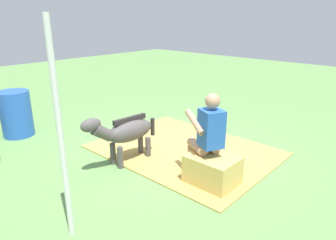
{
  "coord_description": "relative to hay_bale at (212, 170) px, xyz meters",
  "views": [
    {
      "loc": [
        -3.29,
        3.69,
        2.27
      ],
      "look_at": [
        0.09,
        -0.03,
        0.55
      ],
      "focal_mm": 33.14,
      "sensor_mm": 36.0,
      "label": 1
    }
  ],
  "objects": [
    {
      "name": "ground_plane",
      "position": [
        1.16,
        -0.42,
        -0.21
      ],
      "size": [
        24.0,
        24.0,
        0.0
      ],
      "primitive_type": "plane",
      "color": "#608C4C"
    },
    {
      "name": "hay_patch",
      "position": [
        1.0,
        -0.61,
        -0.2
      ],
      "size": [
        2.98,
        2.26,
        0.02
      ],
      "primitive_type": "cube",
      "color": "tan",
      "rests_on": "ground"
    },
    {
      "name": "hay_bale",
      "position": [
        0.0,
        0.0,
        0.0
      ],
      "size": [
        0.67,
        0.53,
        0.42
      ],
      "primitive_type": "cube",
      "color": "tan",
      "rests_on": "ground"
    },
    {
      "name": "person_seated",
      "position": [
        0.15,
        -0.05,
        0.5
      ],
      "size": [
        0.72,
        0.59,
        1.3
      ],
      "color": "tan",
      "rests_on": "ground"
    },
    {
      "name": "pony_standing",
      "position": [
        1.41,
        0.36,
        0.31
      ],
      "size": [
        0.38,
        1.35,
        0.88
      ],
      "color": "#4C4747",
      "rests_on": "ground"
    },
    {
      "name": "water_barrel",
      "position": [
        3.89,
        1.02,
        0.24
      ],
      "size": [
        0.58,
        0.58,
        0.89
      ],
      "primitive_type": "cylinder",
      "color": "blue",
      "rests_on": "ground"
    },
    {
      "name": "tent_pole_left",
      "position": [
        0.53,
        1.9,
        0.94
      ],
      "size": [
        0.06,
        0.06,
        2.29
      ],
      "primitive_type": "cylinder",
      "color": "silver",
      "rests_on": "ground"
    }
  ]
}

